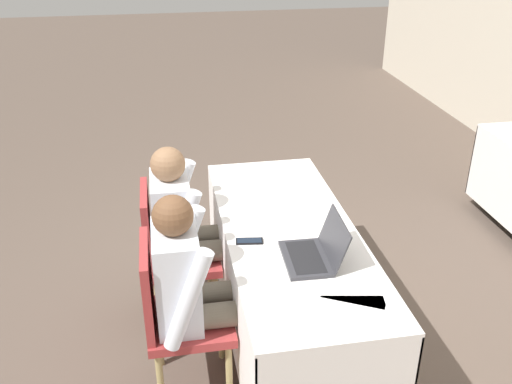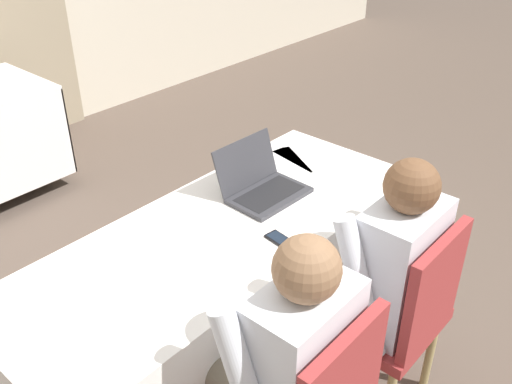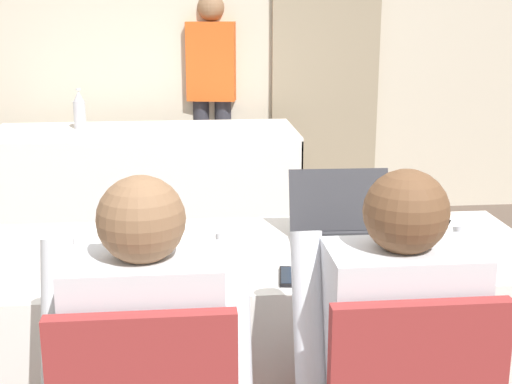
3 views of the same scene
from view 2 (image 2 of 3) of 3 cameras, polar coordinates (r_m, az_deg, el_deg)
name	(u,v)px [view 2 (image 2 of 3)]	position (r m, az deg, el deg)	size (l,w,h in m)	color
ground_plane	(225,360)	(2.81, -3.11, -16.46)	(24.00, 24.00, 0.00)	brown
conference_table_near	(221,265)	(2.42, -3.48, -7.31)	(1.90, 0.73, 0.75)	white
laptop	(262,185)	(2.51, 0.63, 0.65)	(0.36, 0.30, 0.23)	#333338
cell_phone	(282,241)	(2.23, 2.63, -4.92)	(0.08, 0.15, 0.01)	black
paper_beside_laptop	(281,162)	(2.80, 2.52, 2.99)	(0.33, 0.36, 0.00)	white
paper_centre_table	(160,290)	(2.04, -9.53, -9.62)	(0.32, 0.36, 0.00)	white
paper_left_edge	(307,156)	(2.87, 5.09, 3.62)	(0.26, 0.33, 0.00)	white
chair_near_right	(398,312)	(2.36, 13.99, -11.58)	(0.44, 0.44, 0.91)	tan
person_checkered_shirt	(282,358)	(1.91, 2.60, -16.28)	(0.50, 0.52, 1.17)	#665B4C
person_white_shirt	(379,269)	(2.29, 12.23, -7.57)	(0.50, 0.52, 1.17)	#665B4C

